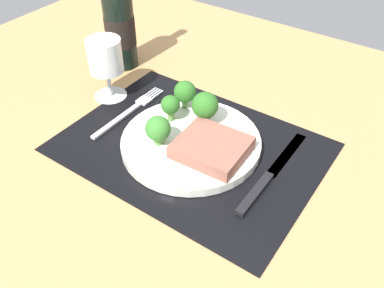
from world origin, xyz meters
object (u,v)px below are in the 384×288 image
Objects in this scene: wine_bottle at (120,25)px; plate at (191,142)px; steak at (212,147)px; wine_glass at (105,60)px; fork at (129,111)px; knife at (268,177)px.

plate is at bearing -27.40° from wine_bottle.
steak is 28.39cm from wine_glass.
fork is 10.88cm from wine_glass.
plate is 1.05× the size of knife.
wine_glass is at bearing 170.38° from plate.
wine_glass is at bearing 162.23° from fork.
wine_bottle reaches higher than steak.
steak is at bearing -172.21° from knife.
plate is 24.06cm from wine_glass.
steak reaches higher than knife.
steak is at bearing -11.47° from plate.
knife is 1.85× the size of wine_glass.
plate is 1.26× the size of fork.
wine_glass is at bearing -60.36° from wine_bottle.
wine_bottle is (-33.85, 16.02, 6.52)cm from steak.
fork is (-15.42, 1.42, -0.55)cm from plate.
knife is 38.23cm from wine_glass.
steak is at bearing -9.95° from wine_glass.
wine_glass is at bearing 173.94° from knife.
knife is (9.81, 1.52, -2.47)cm from steak.
wine_bottle is 12.94cm from wine_glass.
knife is at bearing -0.94° from fork.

